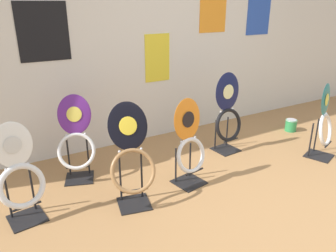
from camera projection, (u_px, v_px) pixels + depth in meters
The scene contains 9 objects.
ground_plane at pixel (292, 215), 2.81m from camera, with size 14.00×14.00×0.00m, color #A37547.
wall_back at pixel (165, 37), 4.12m from camera, with size 8.00×0.07×2.60m.
toilet_seat_display_teal_sax at pixel (325, 125), 3.74m from camera, with size 0.40×0.36×0.88m.
toilet_seat_display_jazz_black at pixel (131, 159), 2.84m from camera, with size 0.44×0.43×0.91m.
toilet_seat_display_navy_moon at pixel (228, 115), 3.88m from camera, with size 0.41×0.30×0.96m.
toilet_seat_display_white_plain at pixel (20, 180), 2.63m from camera, with size 0.39×0.31×0.85m.
toilet_seat_display_orange_sun at pixel (189, 144), 3.17m from camera, with size 0.37×0.32×0.88m.
toilet_seat_display_purple_note at pixel (76, 139), 3.28m from camera, with size 0.44×0.44×0.86m.
paint_can at pixel (291, 125), 4.62m from camera, with size 0.16×0.16×0.17m.
Camera 1 is at (-2.11, -1.49, 1.72)m, focal length 35.00 mm.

